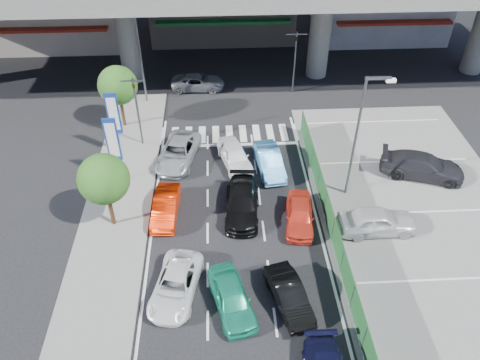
{
  "coord_description": "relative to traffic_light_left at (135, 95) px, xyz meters",
  "views": [
    {
      "loc": [
        -0.76,
        -15.63,
        19.26
      ],
      "look_at": [
        0.37,
        5.29,
        1.95
      ],
      "focal_mm": 35.0,
      "sensor_mm": 36.0,
      "label": 1
    }
  ],
  "objects": [
    {
      "name": "signboard_near",
      "position": [
        -1.0,
        -4.01,
        -0.87
      ],
      "size": [
        0.8,
        0.14,
        4.7
      ],
      "color": "#595B60",
      "rests_on": "ground"
    },
    {
      "name": "traffic_cone",
      "position": [
        12.68,
        -9.18,
        -3.53
      ],
      "size": [
        0.47,
        0.47,
        0.69
      ],
      "primitive_type": "cone",
      "rotation": [
        0.0,
        0.0,
        -0.43
      ],
      "color": "#FB540D",
      "rests_on": "parking_lot"
    },
    {
      "name": "parked_sedan_dgrey",
      "position": [
        18.44,
        -4.56,
        -3.11
      ],
      "size": [
        5.66,
        3.66,
        1.53
      ],
      "primitive_type": "imported",
      "rotation": [
        0.0,
        0.0,
        1.26
      ],
      "color": "#29282D",
      "rests_on": "parking_lot"
    },
    {
      "name": "ground",
      "position": [
        6.2,
        -12.0,
        -3.94
      ],
      "size": [
        120.0,
        120.0,
        0.0
      ],
      "primitive_type": "plane",
      "color": "black",
      "rests_on": "ground"
    },
    {
      "name": "tree_near",
      "position": [
        -0.8,
        -8.0,
        -0.55
      ],
      "size": [
        2.8,
        2.8,
        4.8
      ],
      "color": "#382314",
      "rests_on": "ground"
    },
    {
      "name": "crossing_wagon_silver",
      "position": [
        3.83,
        7.97,
        -3.32
      ],
      "size": [
        4.55,
        2.32,
        1.23
      ],
      "primitive_type": "imported",
      "rotation": [
        0.0,
        0.0,
        1.51
      ],
      "color": "#95969B",
      "rests_on": "ground"
    },
    {
      "name": "tree_far",
      "position": [
        -1.6,
        2.5,
        -0.55
      ],
      "size": [
        2.8,
        2.8,
        4.8
      ],
      "color": "#382314",
      "rests_on": "ground"
    },
    {
      "name": "wagon_silver_front_left",
      "position": [
        2.63,
        -2.01,
        -3.26
      ],
      "size": [
        3.29,
        5.24,
        1.35
      ],
      "primitive_type": "imported",
      "rotation": [
        0.0,
        0.0,
        -0.23
      ],
      "color": "#9C9EA3",
      "rests_on": "ground"
    },
    {
      "name": "sedan_white_front_mid",
      "position": [
        6.44,
        -2.64,
        -3.25
      ],
      "size": [
        2.62,
        4.33,
        1.38
      ],
      "primitive_type": "imported",
      "rotation": [
        0.0,
        0.0,
        0.26
      ],
      "color": "white",
      "rests_on": "ground"
    },
    {
      "name": "street_lamp_right",
      "position": [
        13.37,
        -6.0,
        0.83
      ],
      "size": [
        1.65,
        0.22,
        8.0
      ],
      "color": "#595B60",
      "rests_on": "ground"
    },
    {
      "name": "hatch_black_mid_right",
      "position": [
        8.56,
        -13.95,
        -3.31
      ],
      "size": [
        2.25,
        4.01,
        1.25
      ],
      "primitive_type": "imported",
      "rotation": [
        0.0,
        0.0,
        0.26
      ],
      "color": "black",
      "rests_on": "ground"
    },
    {
      "name": "sidewalk_left",
      "position": [
        -0.8,
        -8.0,
        -3.88
      ],
      "size": [
        4.0,
        30.0,
        0.12
      ],
      "primitive_type": "cube",
      "color": "slate",
      "rests_on": "ground"
    },
    {
      "name": "traffic_light_right",
      "position": [
        11.7,
        7.0,
        0.0
      ],
      "size": [
        1.6,
        1.24,
        5.2
      ],
      "color": "#595B60",
      "rests_on": "ground"
    },
    {
      "name": "parked_sedan_white",
      "position": [
        14.12,
        -9.36,
        -3.12
      ],
      "size": [
        4.47,
        1.88,
        1.51
      ],
      "primitive_type": "imported",
      "rotation": [
        0.0,
        0.0,
        1.59
      ],
      "color": "silver",
      "rests_on": "parking_lot"
    },
    {
      "name": "kei_truck_front_right",
      "position": [
        8.67,
        -3.33,
        -3.25
      ],
      "size": [
        1.97,
        4.34,
        1.38
      ],
      "primitive_type": "imported",
      "rotation": [
        0.0,
        0.0,
        0.13
      ],
      "color": "#4D9BD8",
      "rests_on": "ground"
    },
    {
      "name": "sedan_white_mid_left",
      "position": [
        3.05,
        -13.05,
        -3.33
      ],
      "size": [
        2.87,
        4.71,
        1.22
      ],
      "primitive_type": "imported",
      "rotation": [
        0.0,
        0.0,
        -0.2
      ],
      "color": "white",
      "rests_on": "ground"
    },
    {
      "name": "fence_run",
      "position": [
        11.5,
        -11.0,
        -3.04
      ],
      "size": [
        0.16,
        22.0,
        1.8
      ],
      "primitive_type": null,
      "color": "#1C5325",
      "rests_on": "ground"
    },
    {
      "name": "taxi_orange_left",
      "position": [
        2.18,
        -7.37,
        -3.29
      ],
      "size": [
        1.59,
        3.97,
        1.29
      ],
      "primitive_type": "imported",
      "rotation": [
        0.0,
        0.0,
        -0.06
      ],
      "color": "red",
      "rests_on": "ground"
    },
    {
      "name": "street_lamp_left",
      "position": [
        -0.13,
        6.0,
        0.83
      ],
      "size": [
        1.65,
        0.22,
        8.0
      ],
      "color": "#595B60",
      "rests_on": "ground"
    },
    {
      "name": "taxi_orange_right",
      "position": [
        9.9,
        -8.48,
        -3.27
      ],
      "size": [
        2.1,
        4.08,
        1.33
      ],
      "primitive_type": "imported",
      "rotation": [
        0.0,
        0.0,
        -0.14
      ],
      "color": "red",
      "rests_on": "ground"
    },
    {
      "name": "taxi_teal_mid",
      "position": [
        5.78,
        -14.01,
        -3.25
      ],
      "size": [
        2.59,
        4.33,
        1.38
      ],
      "primitive_type": "imported",
      "rotation": [
        0.0,
        0.0,
        0.25
      ],
      "color": "#1B906C",
      "rests_on": "ground"
    },
    {
      "name": "signboard_far",
      "position": [
        -1.4,
        -1.01,
        -0.87
      ],
      "size": [
        0.8,
        0.14,
        4.7
      ],
      "color": "#595B60",
      "rests_on": "ground"
    },
    {
      "name": "sedan_black_mid",
      "position": [
        6.66,
        -7.33,
        -3.25
      ],
      "size": [
        2.3,
        4.89,
        1.38
      ],
      "primitive_type": "imported",
      "rotation": [
        0.0,
        0.0,
        -0.08
      ],
      "color": "black",
      "rests_on": "ground"
    },
    {
      "name": "traffic_light_left",
      "position": [
        0.0,
        0.0,
        0.0
      ],
      "size": [
        1.6,
        1.24,
        5.2
      ],
      "color": "#595B60",
      "rests_on": "ground"
    },
    {
      "name": "parking_lot",
      "position": [
        17.2,
        -10.0,
        -3.91
      ],
      "size": [
        12.0,
        28.0,
        0.06
      ],
      "primitive_type": "cube",
      "color": "slate",
      "rests_on": "ground"
    }
  ]
}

